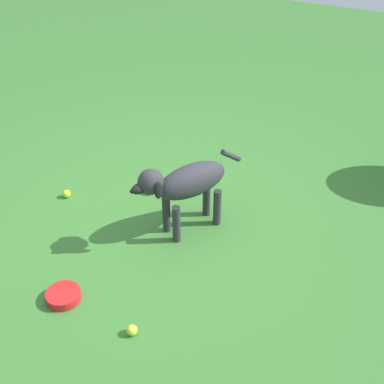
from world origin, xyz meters
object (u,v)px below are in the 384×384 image
object	(u,v)px
dog	(186,184)
tennis_ball_0	(216,178)
tennis_ball_1	(67,194)
tennis_ball_3	(151,190)
water_bowl	(63,296)
tennis_ball_2	(132,330)

from	to	relation	value
dog	tennis_ball_0	bearing A→B (deg)	-144.72
tennis_ball_1	dog	bearing A→B (deg)	5.95
tennis_ball_0	tennis_ball_3	size ratio (longest dim) A/B	1.00
tennis_ball_0	water_bowl	size ratio (longest dim) A/B	0.30
water_bowl	tennis_ball_3	bearing A→B (deg)	96.86
tennis_ball_0	tennis_ball_1	bearing A→B (deg)	-140.57
tennis_ball_2	tennis_ball_3	bearing A→B (deg)	118.44
tennis_ball_1	tennis_ball_2	world-z (taller)	same
tennis_ball_3	water_bowl	distance (m)	1.26
tennis_ball_1	tennis_ball_2	distance (m)	1.55
dog	water_bowl	xyz separation A→B (m)	(-0.33, -0.99, -0.38)
tennis_ball_1	tennis_ball_3	size ratio (longest dim) A/B	1.00
tennis_ball_2	tennis_ball_3	distance (m)	1.44
water_bowl	dog	bearing A→B (deg)	71.31
tennis_ball_2	water_bowl	distance (m)	0.54
dog	tennis_ball_1	bearing A→B (deg)	-56.59
tennis_ball_2	tennis_ball_3	world-z (taller)	same
dog	tennis_ball_1	world-z (taller)	dog
tennis_ball_3	water_bowl	bearing A→B (deg)	-83.14
tennis_ball_1	tennis_ball_2	bearing A→B (deg)	-35.27
tennis_ball_1	water_bowl	distance (m)	1.14
dog	water_bowl	world-z (taller)	dog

